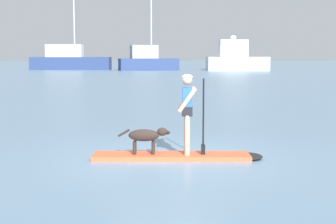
{
  "coord_description": "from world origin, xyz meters",
  "views": [
    {
      "loc": [
        -0.85,
        -10.69,
        2.22
      ],
      "look_at": [
        0.0,
        1.0,
        0.9
      ],
      "focal_mm": 53.87,
      "sensor_mm": 36.0,
      "label": 1
    }
  ],
  "objects": [
    {
      "name": "dog",
      "position": [
        -0.54,
        0.04,
        0.49
      ],
      "size": [
        1.13,
        0.27,
        0.58
      ],
      "color": "#2D231E",
      "rests_on": "paddleboard"
    },
    {
      "name": "person_paddler",
      "position": [
        0.35,
        -0.03,
        1.1
      ],
      "size": [
        0.62,
        0.5,
        1.72
      ],
      "color": "tan",
      "rests_on": "paddleboard"
    },
    {
      "name": "ground_plane",
      "position": [
        0.0,
        0.0,
        0.0
      ],
      "size": [
        400.0,
        400.0,
        0.0
      ],
      "primitive_type": "plane",
      "color": "slate"
    },
    {
      "name": "moored_boat_far_starboard",
      "position": [
        1.53,
        64.66,
        1.41
      ],
      "size": [
        9.08,
        4.7,
        10.51
      ],
      "color": "navy",
      "rests_on": "ground_plane"
    },
    {
      "name": "paddleboard",
      "position": [
        0.23,
        -0.02,
        0.05
      ],
      "size": [
        3.71,
        0.99,
        0.1
      ],
      "color": "#E55933",
      "rests_on": "ground_plane"
    },
    {
      "name": "moored_boat_port",
      "position": [
        14.66,
        63.34,
        1.69
      ],
      "size": [
        9.22,
        2.82,
        5.15
      ],
      "color": "silver",
      "rests_on": "ground_plane"
    },
    {
      "name": "moored_boat_starboard",
      "position": [
        -10.41,
        68.56,
        1.49
      ],
      "size": [
        12.48,
        4.03,
        11.43
      ],
      "color": "navy",
      "rests_on": "ground_plane"
    }
  ]
}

